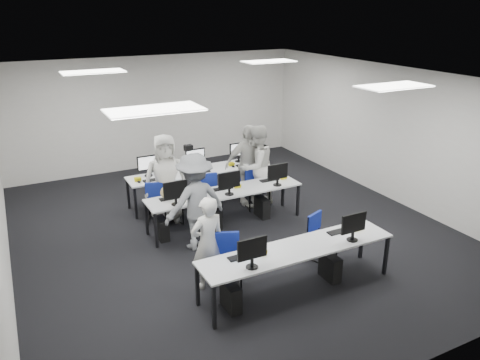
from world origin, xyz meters
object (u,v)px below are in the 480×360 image
desk_front (298,251)px  chair_2 (170,211)px  chair_7 (252,189)px  chair_6 (205,199)px  student_1 (256,166)px  chair_0 (227,274)px  chair_1 (321,245)px  chair_3 (209,205)px  chair_5 (158,207)px  student_2 (166,179)px  chair_4 (257,193)px  desk_mid (225,194)px  photographer (195,202)px  student_0 (208,243)px  student_3 (248,165)px

desk_front → chair_2: chair_2 is taller
desk_front → chair_7: size_ratio=3.36×
chair_6 → student_1: (1.15, -0.20, 0.62)m
chair_0 → chair_1: 1.92m
desk_front → chair_3: (-0.13, 3.12, -0.42)m
chair_5 → chair_6: size_ratio=0.97×
chair_7 → student_2: size_ratio=0.52×
chair_5 → chair_4: bearing=12.8°
desk_mid → chair_5: 1.48m
student_2 → photographer: (0.10, -1.35, -0.01)m
student_0 → student_3: (2.13, 2.69, 0.14)m
desk_mid → chair_7: (1.04, 0.80, -0.38)m
chair_0 → student_0: 0.57m
desk_mid → chair_4: (1.01, 0.53, -0.37)m
desk_front → student_2: student_2 is taller
student_0 → chair_3: bearing=-118.5°
student_0 → student_2: bearing=-99.5°
chair_7 → student_2: student_2 is taller
chair_7 → student_3: student_3 is taller
chair_0 → chair_3: (0.86, 2.66, -0.03)m
desk_mid → student_0: student_0 is taller
student_0 → chair_1: bearing=172.5°
chair_0 → student_1: size_ratio=0.50×
student_3 → chair_6: bearing=-173.9°
chair_7 → photographer: photographer is taller
chair_7 → chair_0: bearing=-112.3°
chair_0 → chair_2: chair_0 is taller
chair_7 → student_0: size_ratio=0.62×
desk_mid → photographer: 1.09m
desk_front → student_2: 3.50m
student_2 → desk_mid: bearing=-26.4°
desk_mid → student_1: (1.03, 0.60, 0.23)m
desk_front → student_1: size_ratio=1.75×
chair_5 → student_1: size_ratio=0.50×
chair_2 → chair_3: (0.86, -0.04, -0.01)m
student_0 → student_1: student_1 is taller
chair_6 → chair_0: bearing=-98.3°
chair_5 → student_2: (0.18, -0.09, 0.63)m
desk_mid → chair_2: (-1.00, 0.56, -0.41)m
student_1 → photographer: bearing=14.1°
student_2 → photographer: bearing=-74.8°
student_1 → student_3: size_ratio=1.01×
chair_0 → chair_1: size_ratio=1.12×
chair_5 → student_1: 2.29m
chair_5 → chair_7: bearing=19.9°
chair_2 → student_1: 2.13m
chair_7 → student_3: bearing=-170.1°
student_2 → photographer: 1.35m
chair_7 → chair_3: bearing=-154.2°
chair_4 → photographer: bearing=-135.4°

